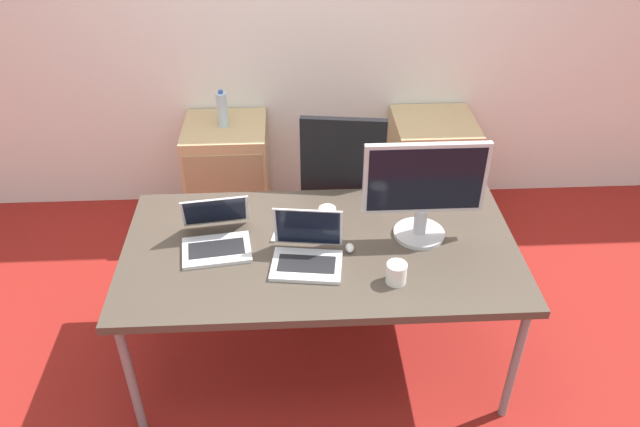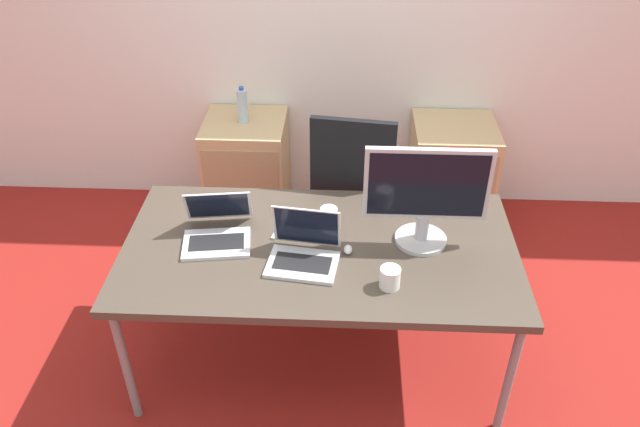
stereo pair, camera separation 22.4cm
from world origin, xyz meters
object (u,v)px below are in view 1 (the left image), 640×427
(water_bottle, at_px, (222,109))
(laptop_right, at_px, (216,237))
(coffee_cup_white, at_px, (396,273))
(mouse, at_px, (350,248))
(coffee_cup_brown, at_px, (327,219))
(office_chair, at_px, (343,208))
(cabinet_left, at_px, (229,174))
(laptop_left, at_px, (307,252))
(cabinet_right, at_px, (430,169))
(monitor, at_px, (424,190))

(water_bottle, xyz_separation_m, laptop_right, (0.06, -1.23, -0.05))
(water_bottle, relative_size, coffee_cup_white, 2.48)
(mouse, distance_m, coffee_cup_white, 0.28)
(mouse, xyz_separation_m, coffee_cup_brown, (-0.09, 0.16, 0.05))
(office_chair, xyz_separation_m, laptop_right, (-0.64, -0.71, 0.35))
(cabinet_left, height_order, water_bottle, water_bottle)
(laptop_left, bearing_deg, coffee_cup_white, -22.83)
(cabinet_right, bearing_deg, water_bottle, 179.90)
(laptop_right, height_order, coffee_cup_white, laptop_right)
(laptop_left, height_order, monitor, monitor)
(water_bottle, height_order, coffee_cup_brown, water_bottle)
(monitor, xyz_separation_m, coffee_cup_brown, (-0.43, 0.06, -0.19))
(laptop_left, bearing_deg, mouse, 18.13)
(mouse, bearing_deg, water_bottle, 117.15)
(cabinet_left, xyz_separation_m, laptop_right, (0.06, -1.22, 0.41))
(cabinet_right, distance_m, monitor, 1.39)
(laptop_right, bearing_deg, coffee_cup_brown, 9.29)
(coffee_cup_white, bearing_deg, laptop_right, 159.30)
(office_chair, bearing_deg, cabinet_right, 39.74)
(water_bottle, relative_size, mouse, 4.03)
(laptop_right, bearing_deg, cabinet_right, 44.02)
(monitor, bearing_deg, water_bottle, 129.82)
(office_chair, xyz_separation_m, cabinet_right, (0.62, 0.52, -0.06))
(laptop_right, distance_m, monitor, 0.96)
(cabinet_left, xyz_separation_m, water_bottle, (0.00, 0.00, 0.46))
(water_bottle, bearing_deg, cabinet_right, -0.10)
(cabinet_left, bearing_deg, office_chair, -36.29)
(laptop_left, bearing_deg, cabinet_right, 57.84)
(water_bottle, bearing_deg, coffee_cup_white, -60.98)
(cabinet_right, height_order, coffee_cup_white, coffee_cup_white)
(water_bottle, xyz_separation_m, mouse, (0.67, -1.30, -0.08))
(laptop_right, xyz_separation_m, coffee_cup_brown, (0.51, 0.08, 0.02))
(office_chair, relative_size, cabinet_right, 1.55)
(laptop_left, xyz_separation_m, laptop_right, (-0.41, 0.14, -0.00))
(office_chair, xyz_separation_m, cabinet_left, (-0.71, 0.52, -0.06))
(cabinet_right, distance_m, laptop_left, 1.66)
(cabinet_right, relative_size, mouse, 12.00)
(cabinet_left, bearing_deg, monitor, -50.12)
(cabinet_right, xyz_separation_m, coffee_cup_white, (-0.49, -1.52, 0.41))
(office_chair, bearing_deg, coffee_cup_white, -82.13)
(water_bottle, bearing_deg, mouse, -62.85)
(monitor, distance_m, coffee_cup_brown, 0.47)
(cabinet_left, xyz_separation_m, laptop_left, (0.47, -1.36, 0.42))
(mouse, bearing_deg, coffee_cup_brown, 120.24)
(coffee_cup_white, bearing_deg, cabinet_right, 72.30)
(coffee_cup_brown, bearing_deg, cabinet_left, 116.75)
(laptop_left, height_order, coffee_cup_white, laptop_left)
(cabinet_right, xyz_separation_m, water_bottle, (-1.33, 0.00, 0.46))
(laptop_right, relative_size, mouse, 6.04)
(cabinet_left, bearing_deg, coffee_cup_brown, -63.25)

